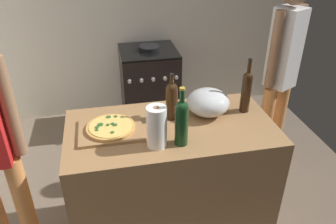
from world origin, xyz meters
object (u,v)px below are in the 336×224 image
mixing_bowl (208,102)px  wine_bottle_dark (172,99)px  person_in_red (281,70)px  pizza (111,127)px  wine_bottle_amber (182,121)px  stove (149,87)px  paper_towel_roll (157,127)px  wine_bottle_clear (246,90)px

mixing_bowl → wine_bottle_dark: size_ratio=0.90×
wine_bottle_dark → person_in_red: bearing=22.7°
pizza → wine_bottle_amber: (0.40, -0.22, 0.13)m
person_in_red → wine_bottle_dark: bearing=-157.3°
mixing_bowl → stove: (-0.19, 1.45, -0.56)m
paper_towel_roll → wine_bottle_amber: 0.15m
pizza → wine_bottle_clear: (0.92, 0.07, 0.13)m
wine_bottle_amber → wine_bottle_dark: bearing=88.6°
paper_towel_roll → pizza: bearing=141.5°
mixing_bowl → paper_towel_roll: paper_towel_roll is taller
pizza → stove: 1.68m
wine_bottle_dark → person_in_red: 1.10m
wine_bottle_clear → wine_bottle_amber: size_ratio=1.04×
person_in_red → paper_towel_roll: bearing=-148.6°
paper_towel_roll → stove: bearing=83.0°
pizza → wine_bottle_clear: 0.93m
wine_bottle_amber → person_in_red: size_ratio=0.21×
wine_bottle_dark → wine_bottle_clear: size_ratio=0.83×
pizza → wine_bottle_clear: bearing=4.5°
wine_bottle_dark → pizza: bearing=-168.6°
paper_towel_roll → wine_bottle_clear: bearing=22.8°
mixing_bowl → paper_towel_roll: bearing=-144.0°
wine_bottle_dark → wine_bottle_amber: (-0.01, -0.30, 0.02)m
paper_towel_roll → wine_bottle_clear: wine_bottle_clear is taller
wine_bottle_dark → wine_bottle_amber: size_ratio=0.87×
pizza → person_in_red: 1.51m
wine_bottle_amber → person_in_red: (1.02, 0.72, -0.08)m
wine_bottle_clear → mixing_bowl: bearing=177.1°
wine_bottle_clear → person_in_red: (0.50, 0.43, -0.08)m
wine_bottle_clear → person_in_red: person_in_red is taller
wine_bottle_amber → mixing_bowl: bearing=49.5°
wine_bottle_clear → stove: bearing=107.1°
paper_towel_roll → person_in_red: person_in_red is taller
mixing_bowl → person_in_red: person_in_red is taller
pizza → mixing_bowl: size_ratio=1.06×
wine_bottle_amber → stove: (0.07, 1.75, -0.63)m
pizza → mixing_bowl: mixing_bowl is taller
mixing_bowl → person_in_red: (0.76, 0.42, -0.01)m
stove → person_in_red: bearing=-47.3°
pizza → wine_bottle_amber: size_ratio=0.83×
wine_bottle_clear → stove: 1.65m
mixing_bowl → wine_bottle_dark: 0.26m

